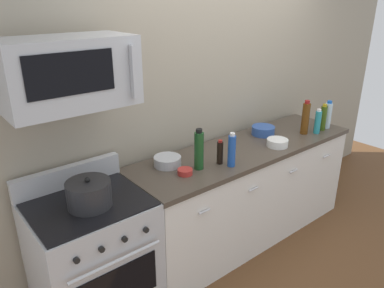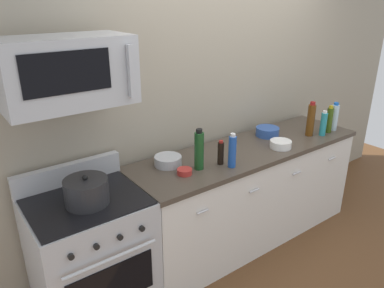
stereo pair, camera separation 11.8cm
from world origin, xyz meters
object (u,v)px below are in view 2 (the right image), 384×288
Objects in this scene: bottle_dish_soap at (323,124)px; bottle_water_clear at (334,117)px; bowl_red_small at (185,171)px; bowl_steel_prep at (168,160)px; range_oven at (92,256)px; bottle_soda_blue at (232,151)px; bottle_wine_amber at (311,120)px; microwave at (66,72)px; bottle_olive_oil at (329,120)px; bowl_white_ceramic at (281,144)px; bottle_wine_green at (199,150)px; bowl_blue_mixing at (267,131)px; stockpot at (87,191)px; bottle_soy_sauce_dark at (221,153)px.

bottle_water_clear reaches higher than bottle_dish_soap.
bowl_steel_prep is at bearing 93.28° from bowl_red_small.
bottle_water_clear reaches higher than range_oven.
bottle_wine_amber reaches higher than bottle_soda_blue.
bowl_steel_prep is (0.73, 0.08, -0.79)m from microwave.
range_oven is 0.88m from bowl_red_small.
bottle_olive_oil is 1.42× the size of bowl_white_ceramic.
bottle_dish_soap is 0.57m from bowl_white_ceramic.
bowl_steel_prep is at bearing 163.83° from bowl_white_ceramic.
bottle_wine_green reaches higher than bottle_dish_soap.
bottle_water_clear is 1.50× the size of bowl_white_ceramic.
bottle_dish_soap is at bearing -4.83° from bottle_wine_green.
bottle_soda_blue is 1.06m from bottle_wine_amber.
bowl_blue_mixing is at bearing -0.55° from bowl_steel_prep.
range_oven is at bearing -170.29° from bowl_steel_prep.
bowl_red_small is at bearing 163.02° from bottle_soda_blue.
bottle_soda_blue is 1.38m from bottle_water_clear.
bottle_water_clear is 1.00× the size of stockpot.
bottle_wine_green is at bearing 4.48° from bowl_red_small.
bottle_dish_soap is at bearing -172.28° from bottle_water_clear.
bottle_olive_oil reaches higher than bottle_soy_sauce_dark.
bowl_blue_mixing is 1.91× the size of bowl_red_small.
bottle_dish_soap is 0.87× the size of bottle_water_clear.
bottle_wine_amber is at bearing -9.50° from bowl_steel_prep.
microwave is at bearing 174.16° from bottle_dish_soap.
bottle_water_clear is at bearing -9.14° from bowl_steel_prep.
stockpot is at bearing -90.13° from microwave.
bottle_wine_green reaches higher than bottle_water_clear.
bottle_soy_sauce_dark is 0.92× the size of bowl_steel_prep.
bottle_water_clear is (0.22, 0.03, 0.02)m from bottle_dish_soap.
stockpot is (-2.27, 0.13, -0.03)m from bottle_dish_soap.
microwave is 2.40m from bottle_dish_soap.
bottle_water_clear is 1.05× the size of bottle_olive_oil.
microwave is 3.09× the size of bottle_dish_soap.
bottle_wine_amber is (1.06, 0.08, 0.03)m from bottle_soda_blue.
bowl_white_ceramic is at bearing 3.18° from bottle_soda_blue.
bowl_red_small is 0.41× the size of stockpot.
range_oven is 2.35m from bottle_dish_soap.
bottle_olive_oil is (1.28, 0.03, -0.00)m from bottle_soda_blue.
range_oven is 4.04× the size of bottle_olive_oil.
range_oven is 2.47m from bottle_olive_oil.
bowl_white_ceramic is 1.03m from bowl_steel_prep.
microwave is 2.26× the size of bottle_wine_amber.
bottle_soda_blue reaches higher than bowl_steel_prep.
bottle_water_clear is (1.38, 0.04, 0.00)m from bottle_soda_blue.
bowl_steel_prep is (-1.76, 0.28, -0.09)m from bottle_water_clear.
bottle_wine_amber is at bearing 5.57° from bowl_white_ceramic.
bottle_olive_oil reaches higher than bowl_steel_prep.
stockpot is at bearing 177.80° from bowl_red_small.
bottle_soda_blue is 0.11m from bottle_soy_sauce_dark.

